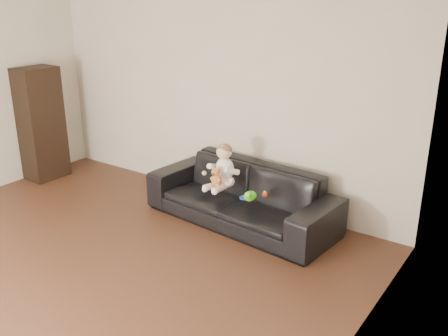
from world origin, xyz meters
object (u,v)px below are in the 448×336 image
Objects in this scene: sofa at (241,195)px; baby at (223,169)px; cabinet at (41,124)px; teddy_bear at (216,177)px; toy_green at (250,196)px; toy_blue_disc at (244,198)px; toy_rattle at (265,195)px.

sofa is 0.37m from baby.
teddy_bear is (2.85, 0.08, -0.17)m from cabinet.
toy_green is 0.10m from toy_blue_disc.
toy_rattle is (0.51, 0.16, -0.13)m from teddy_bear.
toy_blue_disc is at bearing -137.88° from toy_rattle.
cabinet is at bearing -167.06° from baby.
toy_green is 1.50× the size of toy_blue_disc.
cabinet is 7.10× the size of teddy_bear.
toy_rattle is at bearing 9.69° from baby.
cabinet is at bearing -175.89° from toy_rattle.
toy_rattle is at bearing 5.79° from cabinet.
baby is (2.84, 0.23, -0.12)m from cabinet.
teddy_bear is 0.45m from toy_green.
toy_rattle is at bearing 64.53° from toy_green.
toy_green is at bearing -115.47° from toy_rattle.
cabinet is at bearing -178.64° from toy_green.
sofa is 21.54× the size of toy_blue_disc.
sofa is at bearing 8.29° from cabinet.
baby reaches higher than sofa.
sofa reaches higher than toy_blue_disc.
baby is at bearing 161.16° from toy_green.
cabinet is 3.30m from toy_green.
toy_blue_disc is (0.20, -0.25, 0.11)m from sofa.
baby reaches higher than toy_blue_disc.
toy_rattle is at bearing -11.23° from sofa.
sofa is at bearing 128.83° from toy_blue_disc.
toy_blue_disc is (3.20, 0.10, -0.33)m from cabinet.
toy_rattle is (0.52, 0.01, -0.19)m from baby.
baby reaches higher than teddy_bear.
toy_blue_disc is at bearing 1.84° from teddy_bear.
baby is 7.88× the size of toy_rattle.
toy_green is (0.43, -0.00, -0.11)m from teddy_bear.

